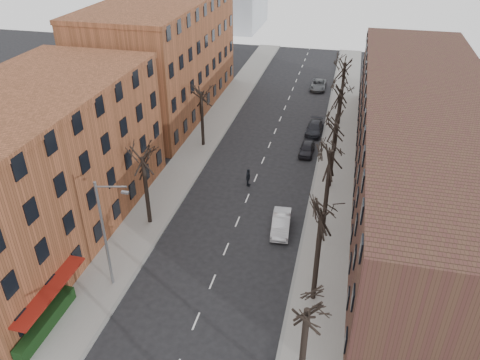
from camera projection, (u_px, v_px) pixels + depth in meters
The scene contains 20 objects.
sidewalk_left at pixel (203, 141), 56.30m from camera, with size 4.00×90.00×0.15m, color gray.
sidewalk_right at pixel (337, 155), 53.08m from camera, with size 4.00×90.00×0.15m, color gray.
building_left_near at pixel (33, 170), 38.16m from camera, with size 12.00×26.00×12.00m, color brown.
building_left_far at pixel (163, 59), 61.89m from camera, with size 12.00×28.00×14.00m, color brown.
building_right at pixel (424, 143), 44.78m from camera, with size 12.00×50.00×10.00m, color #472E21.
awning_left at pixel (58, 318), 32.38m from camera, with size 1.20×7.00×0.15m, color maroon.
hedge at pixel (46, 322), 31.23m from camera, with size 0.80×6.00×1.00m, color black.
tree_right_b at pixel (313, 299), 33.98m from camera, with size 5.20×5.20×10.80m, color black, non-canonical shape.
tree_right_c at pixel (322, 234), 40.66m from camera, with size 5.20×5.20×11.60m, color black, non-canonical shape.
tree_right_d at pixel (329, 187), 47.35m from camera, with size 5.20×5.20×10.00m, color black, non-canonical shape.
tree_right_e at pixel (334, 152), 54.04m from camera, with size 5.20×5.20×10.80m, color black, non-canonical shape.
tree_right_f at pixel (338, 124), 60.73m from camera, with size 5.20×5.20×11.60m, color black, non-canonical shape.
tree_left_a at pixel (150, 223), 42.05m from camera, with size 5.20×5.20×9.50m, color black, non-canonical shape.
tree_left_b at pixel (203, 145), 55.42m from camera, with size 5.20×5.20×9.50m, color black, non-canonical shape.
streetlight at pixel (106, 231), 32.68m from camera, with size 2.45×0.22×9.03m.
silver_sedan at pixel (281, 223), 40.74m from camera, with size 1.53×4.39×1.45m, color #B8BAC0.
parked_car_near at pixel (307, 149), 53.24m from camera, with size 1.56×3.88×1.32m, color black.
parked_car_mid at pixel (314, 128), 58.04m from camera, with size 1.88×4.64×1.35m, color black.
parked_car_far at pixel (318, 85), 71.85m from camera, with size 2.24×4.85×1.35m, color #525559.
pedestrian_crossing at pixel (248, 177), 47.09m from camera, with size 1.11×0.46×1.90m, color black.
Camera 1 is at (8.25, -13.35, 24.79)m, focal length 35.00 mm.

